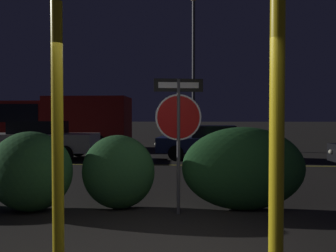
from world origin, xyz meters
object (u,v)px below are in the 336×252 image
(hedge_bush_1, at_px, (31,171))
(hedge_bush_3, at_px, (243,169))
(yellow_pole_left, at_px, (58,132))
(delivery_truck, at_px, (62,119))
(hedge_bush_2, at_px, (118,172))
(stop_sign, at_px, (178,118))
(passing_car_1, at_px, (36,140))
(passing_car_2, at_px, (211,142))
(street_lamp, at_px, (194,61))
(yellow_pole_right, at_px, (277,104))

(hedge_bush_1, relative_size, hedge_bush_3, 0.68)
(yellow_pole_left, bearing_deg, delivery_truck, 110.79)
(yellow_pole_left, distance_m, hedge_bush_2, 2.35)
(stop_sign, height_order, passing_car_1, stop_sign)
(passing_car_2, bearing_deg, street_lamp, 14.68)
(stop_sign, height_order, delivery_truck, delivery_truck)
(hedge_bush_2, xyz_separation_m, passing_car_1, (-4.80, 7.00, 0.09))
(stop_sign, relative_size, hedge_bush_1, 1.56)
(stop_sign, height_order, hedge_bush_2, stop_sign)
(hedge_bush_1, distance_m, passing_car_2, 8.51)
(passing_car_2, height_order, delivery_truck, delivery_truck)
(hedge_bush_1, height_order, passing_car_2, hedge_bush_1)
(passing_car_1, height_order, delivery_truck, delivery_truck)
(passing_car_2, distance_m, street_lamp, 5.46)
(hedge_bush_2, height_order, delivery_truck, delivery_truck)
(passing_car_2, bearing_deg, stop_sign, 176.42)
(passing_car_1, bearing_deg, yellow_pole_left, -154.82)
(yellow_pole_left, xyz_separation_m, hedge_bush_3, (2.50, 2.22, -0.74))
(hedge_bush_1, distance_m, delivery_truck, 12.37)
(yellow_pole_left, xyz_separation_m, hedge_bush_1, (-1.27, 1.94, -0.78))
(hedge_bush_3, distance_m, delivery_truck, 13.78)
(delivery_truck, bearing_deg, stop_sign, -150.66)
(hedge_bush_1, relative_size, hedge_bush_2, 1.11)
(stop_sign, distance_m, delivery_truck, 13.42)
(hedge_bush_1, height_order, passing_car_1, passing_car_1)
(yellow_pole_right, relative_size, street_lamp, 0.45)
(street_lamp, bearing_deg, delivery_truck, 177.33)
(yellow_pole_right, bearing_deg, street_lamp, 92.40)
(hedge_bush_3, xyz_separation_m, delivery_truck, (-7.68, 11.42, 0.81))
(street_lamp, bearing_deg, hedge_bush_2, -98.32)
(hedge_bush_1, xyz_separation_m, hedge_bush_3, (3.76, 0.28, 0.04))
(stop_sign, distance_m, hedge_bush_1, 2.77)
(passing_car_1, height_order, passing_car_2, passing_car_1)
(hedge_bush_3, bearing_deg, passing_car_2, 89.90)
(passing_car_2, bearing_deg, passing_car_1, 98.20)
(hedge_bush_2, height_order, passing_car_1, passing_car_1)
(delivery_truck, bearing_deg, yellow_pole_left, -158.95)
(yellow_pole_right, bearing_deg, hedge_bush_3, 88.57)
(hedge_bush_1, relative_size, passing_car_1, 0.30)
(yellow_pole_right, distance_m, passing_car_1, 11.69)
(yellow_pole_left, bearing_deg, passing_car_2, 75.31)
(stop_sign, bearing_deg, passing_car_1, 120.69)
(hedge_bush_1, height_order, delivery_truck, delivery_truck)
(stop_sign, height_order, passing_car_2, stop_sign)
(delivery_truck, height_order, street_lamp, street_lamp)
(street_lamp, bearing_deg, passing_car_1, -147.26)
(hedge_bush_2, bearing_deg, yellow_pole_right, -46.53)
(yellow_pole_right, relative_size, hedge_bush_3, 1.64)
(yellow_pole_left, relative_size, street_lamp, 0.37)
(yellow_pole_left, bearing_deg, yellow_pole_right, -2.99)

